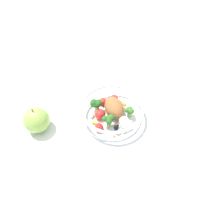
{
  "coord_description": "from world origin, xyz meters",
  "views": [
    {
      "loc": [
        0.02,
        0.45,
        0.58
      ],
      "look_at": [
        -0.01,
        0.0,
        0.03
      ],
      "focal_mm": 35.35,
      "sensor_mm": 36.0,
      "label": 1
    }
  ],
  "objects": [
    {
      "name": "ground_plane",
      "position": [
        0.0,
        0.0,
        0.0
      ],
      "size": [
        2.4,
        2.4,
        0.0
      ],
      "primitive_type": "plane",
      "color": "white"
    },
    {
      "name": "food_container",
      "position": [
        -0.01,
        0.0,
        0.03
      ],
      "size": [
        0.2,
        0.2,
        0.06
      ],
      "color": "white",
      "rests_on": "ground_plane"
    },
    {
      "name": "loose_apple",
      "position": [
        0.22,
        0.03,
        0.04
      ],
      "size": [
        0.08,
        0.08,
        0.09
      ],
      "color": "#8CB74C",
      "rests_on": "ground_plane"
    }
  ]
}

